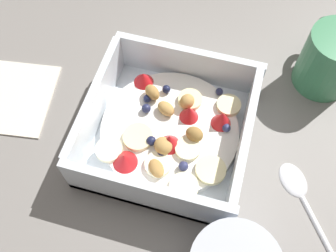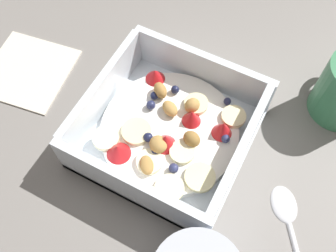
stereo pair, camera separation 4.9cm
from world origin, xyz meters
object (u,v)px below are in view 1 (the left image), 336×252
Objects in this scene: fruit_bowl at (168,130)px; folded_napkin at (9,96)px; coffee_mug at (330,59)px; spoon at (304,198)px.

fruit_bowl is 1.70× the size of folded_napkin.
coffee_mug is (-0.19, -0.15, 0.02)m from fruit_bowl.
coffee_mug reaches higher than fruit_bowl.
coffee_mug is 0.45m from folded_napkin.
fruit_bowl is 0.24m from coffee_mug.
spoon is at bearing 89.36° from coffee_mug.
coffee_mug reaches higher than spoon.
fruit_bowl is 0.24m from folded_napkin.
spoon is (-0.18, 0.04, -0.02)m from fruit_bowl.
folded_napkin is at bearing -5.31° from spoon.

